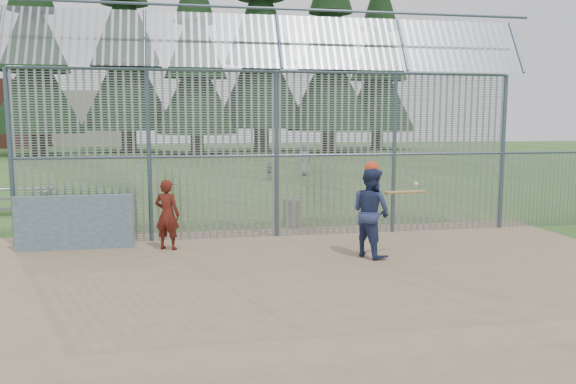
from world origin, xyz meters
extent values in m
plane|color=#2D511E|center=(0.00, 0.00, 0.00)|extent=(120.00, 120.00, 0.00)
cube|color=#756047|center=(0.00, -0.50, 0.01)|extent=(14.00, 10.00, 0.02)
cube|color=#38566B|center=(-4.60, 2.90, 0.62)|extent=(2.50, 0.12, 1.20)
imported|color=navy|center=(1.58, 1.10, 0.95)|extent=(1.04, 1.13, 1.86)
imported|color=maroon|center=(-2.60, 2.53, 0.80)|extent=(0.67, 0.57, 1.55)
imported|color=slate|center=(3.93, 18.35, 0.89)|extent=(1.02, 0.88, 1.77)
imported|color=slate|center=(1.85, 16.67, 0.44)|extent=(0.55, 0.39, 0.87)
sphere|color=red|center=(1.58, 1.10, 1.86)|extent=(0.30, 0.30, 0.30)
cylinder|color=#AA7F4C|center=(2.28, 0.95, 1.38)|extent=(0.85, 0.14, 0.07)
sphere|color=#AA7F4C|center=(1.85, 0.95, 1.38)|extent=(0.09, 0.09, 0.09)
sphere|color=white|center=(2.49, 0.94, 1.54)|extent=(0.09, 0.09, 0.09)
cylinder|color=gray|center=(0.63, 4.73, 0.35)|extent=(0.52, 0.52, 0.70)
cylinder|color=#9EA0A5|center=(0.63, 4.73, 0.72)|extent=(0.56, 0.56, 0.05)
sphere|color=#9EA0A5|center=(0.63, 4.73, 0.77)|extent=(0.10, 0.10, 0.10)
cube|color=gray|center=(-7.78, 8.49, 0.45)|extent=(3.00, 0.25, 0.05)
cube|color=slate|center=(-7.78, 8.84, 0.70)|extent=(3.00, 0.25, 0.05)
cube|color=slate|center=(-6.38, 8.49, 0.35)|extent=(0.06, 0.90, 0.70)
cylinder|color=#47566B|center=(-6.00, 3.50, 2.00)|extent=(0.10, 0.10, 4.00)
cylinder|color=#47566B|center=(-3.00, 3.50, 2.00)|extent=(0.10, 0.10, 4.00)
cylinder|color=#47566B|center=(0.00, 3.50, 2.00)|extent=(0.10, 0.10, 4.00)
cylinder|color=#47566B|center=(3.00, 3.50, 2.00)|extent=(0.10, 0.10, 4.00)
cylinder|color=#47566B|center=(6.00, 3.50, 2.00)|extent=(0.10, 0.10, 4.00)
cylinder|color=#47566B|center=(0.00, 3.50, 4.00)|extent=(12.00, 0.07, 0.07)
cylinder|color=#47566B|center=(0.00, 3.50, 2.00)|extent=(12.00, 0.06, 0.06)
cube|color=gray|center=(0.00, 3.50, 2.00)|extent=(12.00, 0.02, 4.00)
cube|color=gray|center=(0.00, 3.12, 4.65)|extent=(12.00, 0.77, 1.31)
cylinder|color=#47566B|center=(6.00, 3.50, 1.00)|extent=(0.08, 0.08, 2.00)
cylinder|color=#332319|center=(-14.00, 40.00, 1.53)|extent=(1.19, 1.19, 3.06)
cone|color=black|center=(-14.00, 40.00, 10.20)|extent=(7.48, 7.48, 13.94)
cylinder|color=#332319|center=(-7.00, 43.00, 1.71)|extent=(1.33, 1.33, 3.42)
cone|color=black|center=(-7.00, 43.00, 11.40)|extent=(8.36, 8.36, 15.58)
cylinder|color=#332319|center=(-1.00, 39.00, 1.44)|extent=(1.12, 1.12, 2.88)
cone|color=black|center=(-1.00, 39.00, 9.60)|extent=(7.04, 7.04, 13.12)
cylinder|color=#332319|center=(5.00, 42.00, 1.80)|extent=(1.40, 1.40, 3.60)
cone|color=black|center=(5.00, 42.00, 12.00)|extent=(8.80, 8.80, 16.40)
cylinder|color=#332319|center=(11.00, 40.00, 1.62)|extent=(1.26, 1.26, 3.24)
cone|color=black|center=(11.00, 40.00, 10.80)|extent=(7.92, 7.92, 14.76)
cylinder|color=#332319|center=(17.00, 44.00, 1.53)|extent=(1.19, 1.19, 3.06)
cone|color=black|center=(17.00, 44.00, 10.20)|extent=(7.48, 7.48, 13.94)
cube|color=#B2A58C|center=(-12.00, 58.00, 3.00)|extent=(8.00, 7.00, 6.00)
camera|label=1|loc=(-2.23, -9.88, 2.85)|focal=35.00mm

